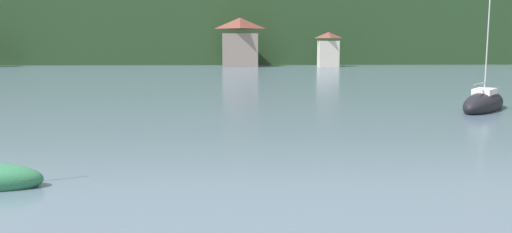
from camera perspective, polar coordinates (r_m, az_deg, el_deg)
The scene contains 4 objects.
wooded_hillside at distance 146.48m, azimuth -0.44°, elevation 9.69°, with size 352.00×75.41×44.68m.
shore_building_westcentral at distance 98.13m, azimuth -1.70°, elevation 7.81°, with size 6.61×5.95×8.75m.
shore_building_central at distance 98.30m, azimuth 7.67°, elevation 7.01°, with size 3.72×3.30×6.19m.
sailboat_far_1 at distance 39.82m, azimuth 22.99°, elevation 1.28°, with size 5.85×6.50×9.86m.
Camera 1 is at (-0.78, 27.77, 4.74)m, focal length 37.74 mm.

